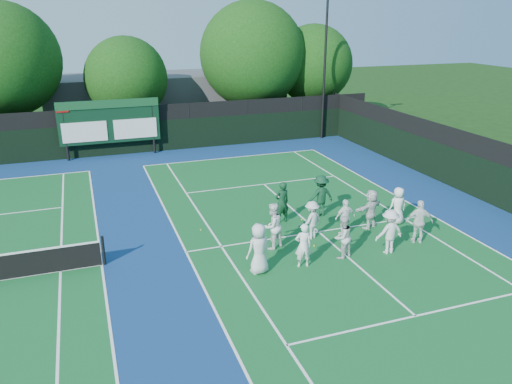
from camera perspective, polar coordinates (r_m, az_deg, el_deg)
name	(u,v)px	position (r m, az deg, el deg)	size (l,w,h in m)	color
ground	(330,242)	(19.76, 8.45, -5.66)	(120.00, 120.00, 0.00)	#13340E
court_apron	(172,254)	(18.84, -9.54, -7.02)	(34.00, 32.00, 0.01)	navy
near_court	(319,232)	(20.55, 7.16, -4.53)	(11.05, 23.85, 0.01)	#135C27
back_fence	(127,133)	(32.55, -14.54, 6.57)	(34.00, 0.08, 3.00)	black
divider_fence_right	(498,178)	(25.26, 25.91, 1.49)	(0.08, 32.00, 3.00)	black
scoreboard	(109,122)	(31.91, -16.41, 7.68)	(6.00, 0.21, 3.55)	black
clubhouse	(167,100)	(40.73, -10.10, 10.34)	(18.00, 6.00, 4.00)	#515155
light_pole_right	(326,47)	(35.34, 7.96, 16.10)	(1.20, 0.30, 10.12)	black
tree_b	(5,63)	(35.59, -26.72, 13.08)	(7.06, 7.06, 9.26)	black
tree_c	(129,80)	(35.66, -14.35, 12.30)	(5.51, 5.51, 7.09)	black
tree_d	(254,57)	(37.47, -0.23, 15.14)	(7.58, 7.58, 9.42)	black
tree_e	(315,66)	(39.42, 6.71, 14.11)	(5.89, 5.89, 7.76)	black
tennis_ball_0	(314,246)	(19.28, 6.67, -6.13)	(0.07, 0.07, 0.07)	#C3D418
tennis_ball_1	(388,221)	(22.10, 14.87, -3.22)	(0.07, 0.07, 0.07)	#C3D418
tennis_ball_2	(391,240)	(20.28, 15.13, -5.36)	(0.07, 0.07, 0.07)	#C3D418
tennis_ball_3	(201,230)	(20.63, -6.32, -4.33)	(0.07, 0.07, 0.07)	#C3D418
tennis_ball_4	(302,220)	(21.60, 5.25, -3.15)	(0.07, 0.07, 0.07)	#C3D418
player_front_0	(259,249)	(16.96, 0.32, -6.49)	(0.88, 0.57, 1.80)	silver
player_front_1	(303,245)	(17.47, 5.43, -6.09)	(0.59, 0.39, 1.63)	white
player_front_2	(342,237)	(18.30, 9.84, -5.09)	(0.79, 0.61, 1.62)	silver
player_front_3	(389,232)	(19.00, 15.01, -4.39)	(1.10, 0.63, 1.71)	silver
player_front_4	(419,222)	(20.16, 18.17, -3.25)	(1.02, 0.42, 1.73)	white
player_back_0	(272,226)	(18.70, 1.89, -3.92)	(0.88, 0.68, 1.80)	white
player_back_1	(312,220)	(19.68, 6.38, -3.20)	(1.00, 0.58, 1.55)	silver
player_back_2	(345,217)	(20.15, 10.15, -2.88)	(0.89, 0.37, 1.52)	white
player_back_3	(371,209)	(21.04, 12.98, -1.89)	(1.55, 0.49, 1.67)	silver
player_back_4	(398,206)	(21.74, 15.90, -1.52)	(0.79, 0.51, 1.61)	white
coach_left	(282,202)	(21.03, 2.99, -1.19)	(0.66, 0.43, 1.81)	#0F371E
coach_right	(321,196)	(21.87, 7.40, -0.43)	(1.19, 0.69, 1.85)	#0F3821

